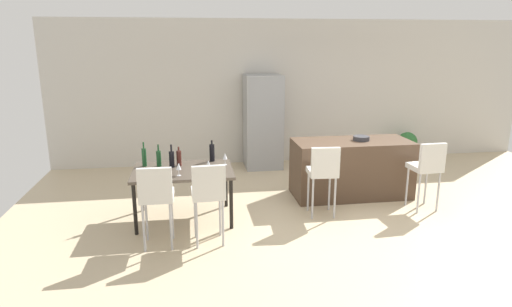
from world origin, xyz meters
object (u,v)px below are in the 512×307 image
refrigerator (263,122)px  wine_glass_middle (225,156)px  dining_chair_far (208,191)px  wine_bottle_end (179,158)px  dining_chair_near (156,194)px  potted_plant (407,144)px  kitchen_island (351,168)px  dining_table (183,174)px  wine_bottle_left (172,159)px  fruit_bowl (361,138)px  wine_glass_far (179,167)px  wine_glass_near (208,164)px  wine_bottle_inner (212,152)px  wine_bottle_corner (159,158)px  bar_chair_middle (427,165)px  bar_chair_left (323,170)px  wine_bottle_right (144,157)px

refrigerator → wine_glass_middle: bearing=-112.1°
dining_chair_far → wine_bottle_end: size_ratio=3.77×
dining_chair_near → potted_plant: size_ratio=1.72×
kitchen_island → dining_table: bearing=-167.2°
wine_bottle_left → fruit_bowl: size_ratio=1.25×
dining_table → refrigerator: 2.96m
kitchen_island → dining_table: size_ratio=1.36×
wine_glass_far → wine_glass_near: 0.40m
wine_bottle_inner → wine_glass_near: (-0.08, -0.59, -0.01)m
wine_bottle_corner → wine_glass_near: bearing=-32.1°
dining_chair_near → wine_bottle_corner: wine_bottle_corner is taller
bar_chair_middle → dining_chair_far: size_ratio=1.00×
wine_bottle_inner → dining_table: bearing=-138.2°
dining_table → potted_plant: (4.65, 2.50, -0.32)m
dining_table → refrigerator: (1.56, 2.51, 0.24)m
dining_table → wine_bottle_inner: wine_bottle_inner is taller
wine_glass_near → potted_plant: size_ratio=0.28×
dining_chair_far → wine_bottle_left: size_ratio=3.22×
wine_glass_near → fruit_bowl: size_ratio=0.67×
bar_chair_left → wine_bottle_corner: size_ratio=3.31×
bar_chair_left → refrigerator: 2.73m
kitchen_island → wine_bottle_inner: wine_bottle_inner is taller
bar_chair_middle → wine_bottle_end: size_ratio=3.77×
dining_chair_far → wine_bottle_inner: wine_bottle_inner is taller
wine_glass_middle → refrigerator: (0.95, 2.35, 0.06)m
dining_table → wine_bottle_inner: bearing=41.8°
kitchen_island → dining_chair_far: bearing=-148.7°
wine_bottle_inner → refrigerator: refrigerator is taller
refrigerator → wine_bottle_end: bearing=-124.9°
dining_table → wine_glass_far: 0.34m
kitchen_island → wine_bottle_end: 2.80m
bar_chair_middle → wine_bottle_left: 3.73m
wine_glass_far → dining_chair_far: bearing=-57.2°
wine_bottle_left → wine_bottle_corner: size_ratio=1.03×
bar_chair_middle → bar_chair_left: bearing=180.0°
bar_chair_middle → dining_table: size_ratio=0.76×
potted_plant → kitchen_island: bearing=-136.0°
wine_glass_middle → wine_glass_near: bearing=-125.5°
potted_plant → wine_bottle_left: bearing=-153.9°
wine_bottle_inner → kitchen_island: bearing=5.7°
wine_bottle_inner → wine_bottle_right: (-0.97, -0.13, 0.00)m
wine_bottle_corner → wine_glass_far: bearing=-60.3°
bar_chair_left → dining_chair_far: 1.78m
wine_bottle_left → kitchen_island: bearing=9.2°
wine_bottle_left → bar_chair_middle: bearing=-5.1°
kitchen_island → wine_bottle_left: size_ratio=5.75×
dining_chair_far → kitchen_island: bearing=31.3°
bar_chair_left → dining_chair_far: same height
wine_bottle_inner → wine_glass_middle: wine_bottle_inner is taller
wine_bottle_end → wine_glass_middle: (0.65, -0.05, 0.01)m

